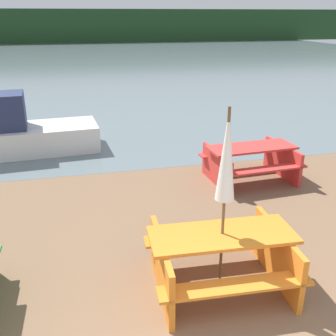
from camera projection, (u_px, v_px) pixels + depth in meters
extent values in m
cube|color=slate|center=(88.00, 59.00, 31.58)|extent=(60.00, 50.00, 0.00)
cube|color=#1E3D1E|center=(79.00, 26.00, 48.97)|extent=(80.00, 1.60, 4.00)
cube|color=orange|center=(222.00, 235.00, 4.84)|extent=(1.84, 0.79, 0.04)
cube|color=orange|center=(236.00, 286.00, 4.46)|extent=(1.82, 0.37, 0.04)
cube|color=orange|center=(209.00, 236.00, 5.47)|extent=(1.82, 0.37, 0.04)
cube|color=orange|center=(162.00, 268.00, 4.85)|extent=(0.14, 1.38, 0.74)
cube|color=orange|center=(277.00, 255.00, 5.11)|extent=(0.14, 1.38, 0.74)
cube|color=red|center=(252.00, 147.00, 8.14)|extent=(1.86, 0.81, 0.04)
cube|color=red|center=(264.00, 169.00, 7.76)|extent=(1.84, 0.39, 0.04)
cube|color=red|center=(239.00, 152.00, 8.74)|extent=(1.84, 0.39, 0.04)
cube|color=red|center=(217.00, 168.00, 8.07)|extent=(0.16, 1.38, 0.71)
cube|color=red|center=(282.00, 160.00, 8.49)|extent=(0.16, 1.38, 0.71)
cylinder|color=brown|center=(224.00, 204.00, 4.69)|extent=(0.04, 0.04, 2.37)
cone|color=white|center=(227.00, 155.00, 4.46)|extent=(0.23, 0.23, 1.11)
cube|color=silver|center=(23.00, 140.00, 10.00)|extent=(3.84, 1.67, 0.65)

